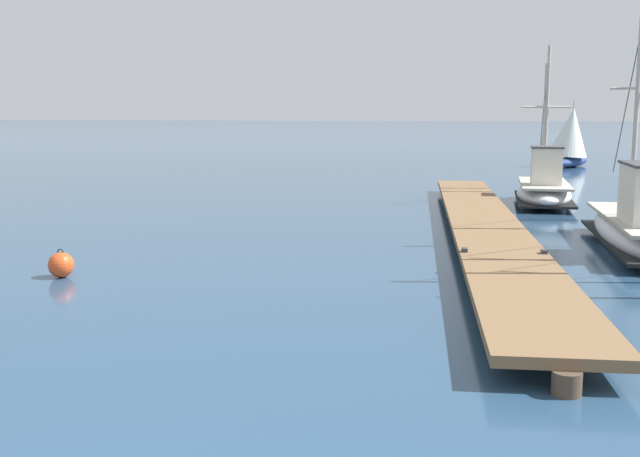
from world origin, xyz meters
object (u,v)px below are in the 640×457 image
at_px(fishing_boat_1, 544,189).
at_px(distant_sailboat, 571,137).
at_px(fishing_boat_3, 634,225).
at_px(mooring_buoy, 61,265).

height_order(fishing_boat_1, distant_sailboat, fishing_boat_1).
xyz_separation_m(fishing_boat_3, distant_sailboat, (2.60, 27.36, 1.08)).
bearing_deg(mooring_buoy, fishing_boat_1, 51.01).
bearing_deg(distant_sailboat, mooring_buoy, -114.46).
distance_m(fishing_boat_3, distant_sailboat, 27.50).
relative_size(fishing_boat_1, mooring_buoy, 10.49).
bearing_deg(fishing_boat_3, mooring_buoy, -157.82).
bearing_deg(fishing_boat_3, fishing_boat_1, 96.82).
bearing_deg(fishing_boat_1, distant_sailboat, 78.95).
relative_size(fishing_boat_1, fishing_boat_3, 0.93).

